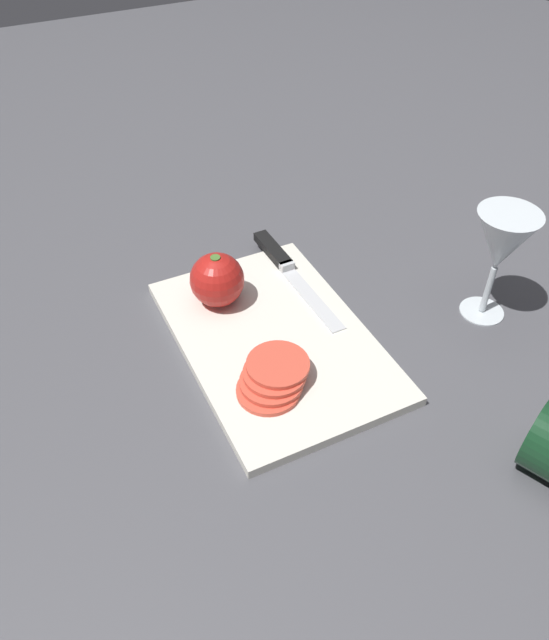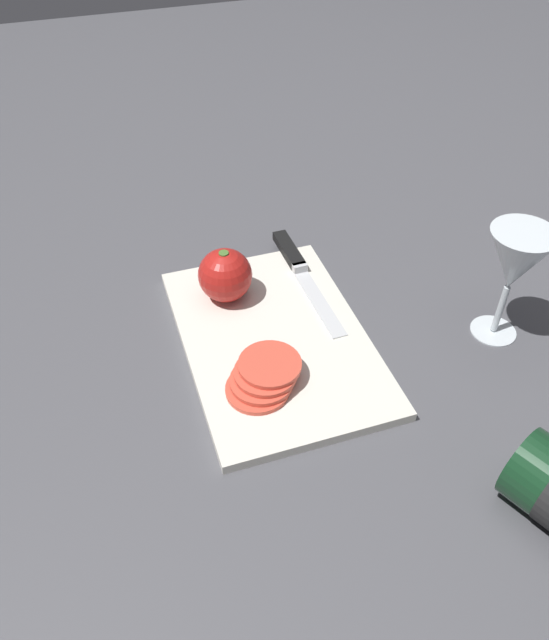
# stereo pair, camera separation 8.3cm
# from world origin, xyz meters

# --- Properties ---
(ground_plane) EXTENTS (3.00, 3.00, 0.00)m
(ground_plane) POSITION_xyz_m (0.00, 0.00, 0.00)
(ground_plane) COLOR #4C4C51
(cutting_board) EXTENTS (0.36, 0.24, 0.01)m
(cutting_board) POSITION_xyz_m (0.03, 0.02, 0.01)
(cutting_board) COLOR silver
(cutting_board) RESTS_ON ground_plane
(wine_glass) EXTENTS (0.08, 0.08, 0.17)m
(wine_glass) POSITION_xyz_m (0.10, 0.32, 0.12)
(wine_glass) COLOR silver
(wine_glass) RESTS_ON ground_plane
(whole_tomato) EXTENTS (0.08, 0.08, 0.08)m
(whole_tomato) POSITION_xyz_m (-0.07, -0.02, 0.05)
(whole_tomato) COLOR red
(whole_tomato) RESTS_ON cutting_board
(knife) EXTENTS (0.25, 0.03, 0.01)m
(knife) POSITION_xyz_m (-0.12, 0.10, 0.02)
(knife) COLOR silver
(knife) RESTS_ON cutting_board
(tomato_slice_stack_near) EXTENTS (0.10, 0.10, 0.03)m
(tomato_slice_stack_near) POSITION_xyz_m (0.11, -0.02, 0.03)
(tomato_slice_stack_near) COLOR #DB4C38
(tomato_slice_stack_near) RESTS_ON cutting_board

